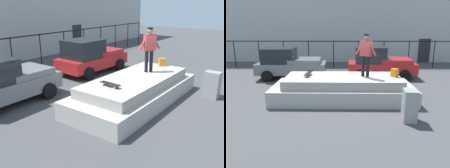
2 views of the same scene
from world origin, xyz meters
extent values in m
plane|color=#424244|center=(0.00, 0.00, 0.00)|extent=(60.00, 60.00, 0.00)
cube|color=#ADA89E|center=(-0.26, -0.33, 0.32)|extent=(5.97, 2.52, 0.64)
cube|color=#A09B91|center=(-0.26, -0.33, 0.82)|extent=(4.89, 2.07, 0.37)
cylinder|color=black|center=(0.59, -0.28, 1.45)|extent=(0.14, 0.14, 0.88)
cylinder|color=black|center=(0.78, -0.40, 1.45)|extent=(0.14, 0.14, 0.88)
cube|color=maroon|center=(0.68, -0.34, 2.20)|extent=(0.52, 0.45, 0.63)
cylinder|color=maroon|center=(0.45, -0.19, 2.20)|extent=(0.39, 0.29, 0.57)
cylinder|color=maroon|center=(0.92, -0.49, 2.20)|extent=(0.39, 0.29, 0.57)
sphere|color=tan|center=(0.68, -0.34, 2.65)|extent=(0.22, 0.22, 0.22)
cylinder|color=black|center=(0.68, -0.34, 2.75)|extent=(0.29, 0.29, 0.05)
cube|color=black|center=(-1.76, -0.23, 1.11)|extent=(0.26, 0.82, 0.02)
cylinder|color=silver|center=(-1.88, -0.48, 1.03)|extent=(0.03, 0.06, 0.06)
cylinder|color=silver|center=(-1.68, -0.50, 1.03)|extent=(0.03, 0.06, 0.06)
cylinder|color=silver|center=(-1.84, 0.04, 1.03)|extent=(0.03, 0.06, 0.06)
cylinder|color=silver|center=(-1.64, 0.03, 1.03)|extent=(0.03, 0.06, 0.06)
cube|color=orange|center=(1.93, -0.34, 1.18)|extent=(0.33, 0.34, 0.35)
cube|color=slate|center=(-3.31, 3.53, 0.64)|extent=(4.07, 1.82, 0.64)
cube|color=slate|center=(-2.50, 3.54, 1.08)|extent=(1.84, 1.70, 0.24)
cylinder|color=black|center=(-2.06, 4.45, 0.32)|extent=(0.64, 0.23, 0.64)
cylinder|color=black|center=(-2.04, 2.65, 0.32)|extent=(0.64, 0.23, 0.64)
cube|color=#B21E1E|center=(2.13, 3.90, 0.62)|extent=(4.10, 1.99, 0.61)
cube|color=black|center=(1.42, 3.94, 1.40)|extent=(1.89, 1.74, 0.94)
cube|color=#B21E1E|center=(2.93, 3.86, 1.05)|extent=(1.89, 1.79, 0.24)
cylinder|color=black|center=(0.93, 4.88, 0.32)|extent=(0.65, 0.25, 0.64)
cylinder|color=black|center=(0.84, 3.05, 0.32)|extent=(0.65, 0.25, 0.64)
cylinder|color=black|center=(3.42, 4.76, 0.32)|extent=(0.65, 0.25, 0.64)
cylinder|color=black|center=(3.33, 2.93, 0.32)|extent=(0.65, 0.25, 0.64)
cube|color=gray|center=(1.96, -2.57, 0.54)|extent=(0.49, 0.63, 1.08)
cylinder|color=black|center=(-0.92, 6.84, 1.01)|extent=(0.06, 0.06, 2.01)
cylinder|color=black|center=(0.92, 6.84, 1.01)|extent=(0.06, 0.06, 2.01)
cylinder|color=black|center=(2.77, 6.84, 1.01)|extent=(0.06, 0.06, 2.01)
cylinder|color=black|center=(4.62, 6.84, 1.01)|extent=(0.06, 0.06, 2.01)
cylinder|color=black|center=(6.46, 6.84, 1.01)|extent=(0.06, 0.06, 2.01)
cylinder|color=black|center=(8.31, 6.84, 1.01)|extent=(0.06, 0.06, 2.01)
cylinder|color=black|center=(10.15, 6.84, 1.01)|extent=(0.06, 0.06, 2.01)
cylinder|color=black|center=(12.00, 6.84, 1.01)|extent=(0.06, 0.06, 2.01)
cube|color=black|center=(0.00, 6.84, 1.97)|extent=(24.00, 0.04, 0.06)
cube|color=#262628|center=(6.70, 9.52, 1.00)|extent=(1.00, 0.06, 2.00)
camera|label=1|loc=(-8.11, -5.01, 3.70)|focal=39.96mm
camera|label=2|loc=(-0.32, -9.57, 3.16)|focal=35.57mm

